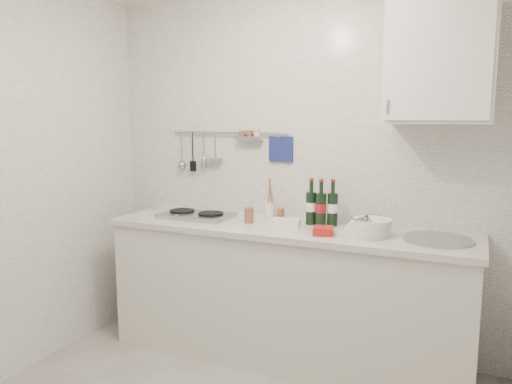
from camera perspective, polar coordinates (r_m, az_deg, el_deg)
back_wall at (r=3.55m, az=5.32°, el=2.27°), size 3.00×0.02×2.50m
counter at (r=3.47m, az=3.58°, el=-11.77°), size 2.44×0.64×0.96m
wall_rail at (r=3.75m, az=-3.49°, el=5.32°), size 0.98×0.09×0.34m
wall_cabinet at (r=3.18m, az=20.32°, el=13.67°), size 0.60×0.38×0.70m
plate_stack_hob at (r=3.65m, az=-7.20°, el=-2.63°), size 0.28×0.27×0.02m
plate_stack_sink at (r=3.13m, az=12.71°, el=-3.97°), size 0.30×0.29×0.11m
wine_bottles at (r=3.35m, az=7.50°, el=-1.19°), size 0.22×0.11×0.31m
butter_dish at (r=3.30m, az=3.44°, el=-3.55°), size 0.19×0.12×0.05m
strawberry_punnet at (r=3.10m, az=7.71°, el=-4.43°), size 0.14×0.14×0.05m
utensil_crock at (r=3.58m, az=1.59°, el=-1.89°), size 0.07×0.07×0.29m
jar_a at (r=3.55m, az=2.84°, el=-2.41°), size 0.06×0.06×0.08m
jar_b at (r=3.41m, az=13.68°, el=-3.11°), size 0.06×0.06×0.08m
jar_c at (r=3.28m, az=11.38°, el=-3.46°), size 0.07×0.07×0.09m
jar_d at (r=3.42m, az=-0.80°, el=-2.59°), size 0.07×0.07×0.11m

